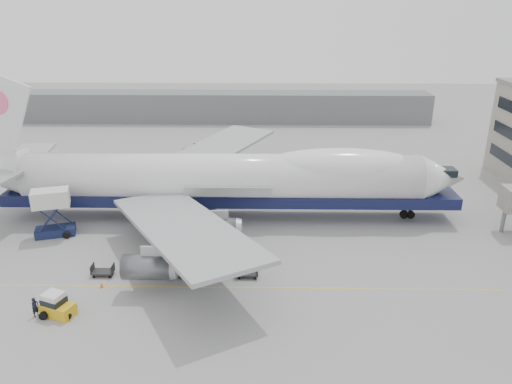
{
  "coord_description": "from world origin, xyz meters",
  "views": [
    {
      "loc": [
        5.65,
        -50.34,
        27.66
      ],
      "look_at": [
        4.59,
        6.0,
        5.97
      ],
      "focal_mm": 35.0,
      "sensor_mm": 36.0,
      "label": 1
    }
  ],
  "objects_px": {
    "ground_worker": "(35,307)",
    "baggage_tug": "(56,305)",
    "catering_truck": "(52,210)",
    "airliner": "(227,178)"
  },
  "relations": [
    {
      "from": "ground_worker",
      "to": "baggage_tug",
      "type": "bearing_deg",
      "value": -50.9
    },
    {
      "from": "baggage_tug",
      "to": "catering_truck",
      "type": "bearing_deg",
      "value": 133.51
    },
    {
      "from": "airliner",
      "to": "ground_worker",
      "type": "relative_size",
      "value": 34.49
    },
    {
      "from": "catering_truck",
      "to": "baggage_tug",
      "type": "distance_m",
      "value": 18.49
    },
    {
      "from": "airliner",
      "to": "baggage_tug",
      "type": "xyz_separation_m",
      "value": [
        -14.45,
        -23.02,
        -4.62
      ]
    },
    {
      "from": "baggage_tug",
      "to": "ground_worker",
      "type": "relative_size",
      "value": 1.8
    },
    {
      "from": "airliner",
      "to": "baggage_tug",
      "type": "bearing_deg",
      "value": -122.11
    },
    {
      "from": "catering_truck",
      "to": "baggage_tug",
      "type": "relative_size",
      "value": 1.73
    },
    {
      "from": "catering_truck",
      "to": "ground_worker",
      "type": "bearing_deg",
      "value": -91.06
    },
    {
      "from": "catering_truck",
      "to": "baggage_tug",
      "type": "height_order",
      "value": "catering_truck"
    }
  ]
}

